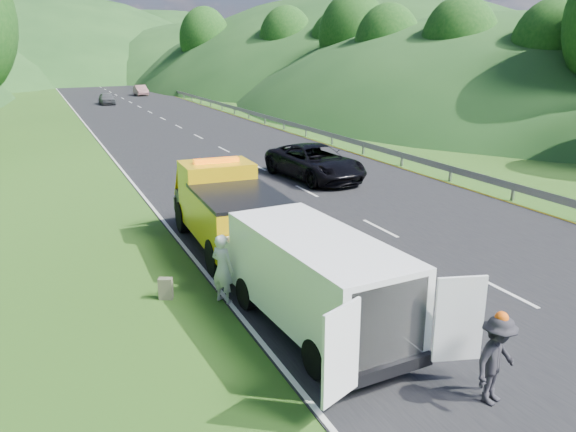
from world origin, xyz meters
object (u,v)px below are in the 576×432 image
child (279,291)px  woman (224,302)px  tow_truck (228,207)px  worker (491,402)px  suitcase (166,289)px  passing_suv (315,179)px  white_van (313,276)px

child → woman: bearing=-146.4°
tow_truck → worker: size_ratio=3.74×
suitcase → child: bearing=-14.5°
tow_truck → suitcase: 4.31m
woman → worker: size_ratio=1.05×
tow_truck → woman: tow_truck is taller
woman → passing_suv: 14.35m
tow_truck → passing_suv: (7.03, 7.63, -1.33)m
child → white_van: bearing=-61.6°
tow_truck → child: bearing=-86.3°
white_van → passing_suv: (7.05, 13.75, -1.29)m
child → worker: (1.58, -6.13, 0.00)m
tow_truck → passing_suv: tow_truck is taller
white_van → woman: bearing=120.1°
child → suitcase: bearing=-162.8°
tow_truck → worker: tow_truck is taller
white_van → passing_suv: size_ratio=1.10×
woman → suitcase: (-1.30, 0.79, 0.28)m
worker → suitcase: 8.19m
tow_truck → suitcase: bearing=-129.1°
worker → passing_suv: worker is taller
white_van → passing_suv: 15.51m
tow_truck → white_van: tow_truck is taller
tow_truck → woman: 4.41m
tow_truck → white_van: size_ratio=0.97×
child → suitcase: (-2.86, 0.74, 0.28)m
woman → worker: woman is taller
suitcase → passing_suv: passing_suv is taller
woman → suitcase: woman is taller
tow_truck → worker: (1.69, -10.02, -1.33)m
woman → child: (1.56, 0.05, 0.00)m
woman → suitcase: 1.55m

